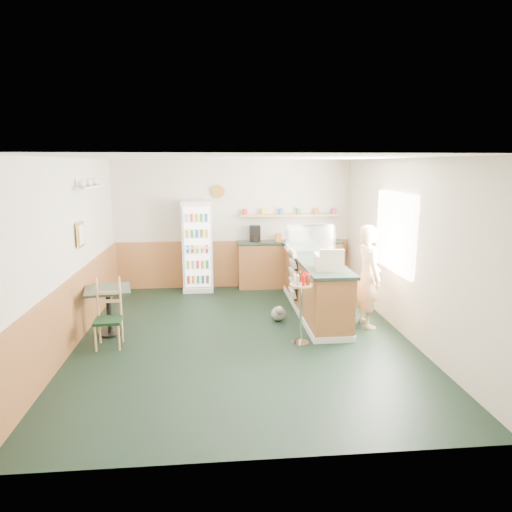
{
  "coord_description": "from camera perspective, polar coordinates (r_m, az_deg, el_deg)",
  "views": [
    {
      "loc": [
        -0.41,
        -6.64,
        2.61
      ],
      "look_at": [
        0.27,
        0.6,
        1.14
      ],
      "focal_mm": 32.0,
      "sensor_mm": 36.0,
      "label": 1
    }
  ],
  "objects": [
    {
      "name": "newspaper_rack",
      "position": [
        8.23,
        4.63,
        -2.23
      ],
      "size": [
        0.09,
        0.45,
        0.89
      ],
      "color": "black",
      "rests_on": "ground"
    },
    {
      "name": "condiment_stand",
      "position": [
        6.69,
        5.66,
        -5.16
      ],
      "size": [
        0.34,
        0.34,
        1.06
      ],
      "rotation": [
        0.0,
        0.0,
        0.05
      ],
      "color": "silver",
      "rests_on": "ground"
    },
    {
      "name": "room_envelope",
      "position": [
        7.45,
        -3.89,
        3.0
      ],
      "size": [
        5.04,
        6.02,
        2.72
      ],
      "color": "beige",
      "rests_on": "ground"
    },
    {
      "name": "cash_register",
      "position": [
        7.14,
        9.05,
        -0.71
      ],
      "size": [
        0.46,
        0.48,
        0.24
      ],
      "primitive_type": "cube",
      "rotation": [
        0.0,
        0.0,
        -0.11
      ],
      "color": "beige",
      "rests_on": "service_counter"
    },
    {
      "name": "back_counter",
      "position": [
        9.8,
        4.17,
        -0.79
      ],
      "size": [
        2.24,
        0.42,
        1.69
      ],
      "color": "#AA6736",
      "rests_on": "ground"
    },
    {
      "name": "display_case",
      "position": [
        8.49,
        6.7,
        2.17
      ],
      "size": [
        0.88,
        0.46,
        0.5
      ],
      "color": "silver",
      "rests_on": "service_counter"
    },
    {
      "name": "drinks_fridge",
      "position": [
        9.54,
        -7.31,
        1.21
      ],
      "size": [
        0.62,
        0.53,
        1.88
      ],
      "color": "white",
      "rests_on": "ground"
    },
    {
      "name": "ground",
      "position": [
        7.15,
        -1.72,
        -10.02
      ],
      "size": [
        6.0,
        6.0,
        0.0
      ],
      "primitive_type": "plane",
      "color": "black",
      "rests_on": "ground"
    },
    {
      "name": "cafe_table",
      "position": [
        7.42,
        -17.96,
        -5.51
      ],
      "size": [
        0.8,
        0.8,
        0.74
      ],
      "rotation": [
        0.0,
        0.0,
        0.21
      ],
      "color": "black",
      "rests_on": "ground"
    },
    {
      "name": "service_counter",
      "position": [
        8.2,
        7.26,
        -3.88
      ],
      "size": [
        0.68,
        3.01,
        1.01
      ],
      "color": "#AA6736",
      "rests_on": "ground"
    },
    {
      "name": "dog_doorstop",
      "position": [
        7.78,
        2.83,
        -7.14
      ],
      "size": [
        0.24,
        0.31,
        0.29
      ],
      "rotation": [
        0.0,
        0.0,
        -0.06
      ],
      "color": "gray",
      "rests_on": "ground"
    },
    {
      "name": "shopkeeper",
      "position": [
        7.56,
        13.83,
        -2.51
      ],
      "size": [
        0.46,
        0.6,
        1.67
      ],
      "primitive_type": "imported",
      "rotation": [
        0.0,
        0.0,
        1.68
      ],
      "color": "tan",
      "rests_on": "ground"
    },
    {
      "name": "cafe_chair",
      "position": [
        7.0,
        -17.91,
        -6.51
      ],
      "size": [
        0.39,
        0.39,
        1.01
      ],
      "rotation": [
        0.0,
        0.0,
        0.05
      ],
      "color": "black",
      "rests_on": "ground"
    }
  ]
}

